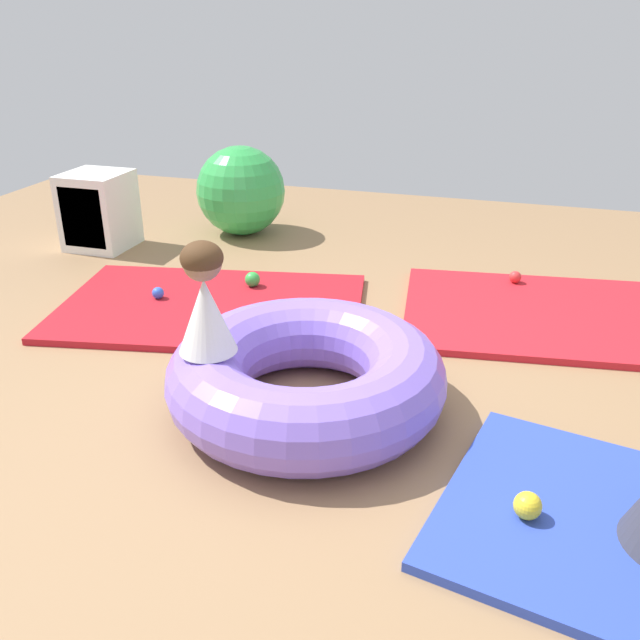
{
  "coord_description": "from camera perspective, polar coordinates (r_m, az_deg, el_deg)",
  "views": [
    {
      "loc": [
        0.83,
        -2.48,
        1.66
      ],
      "look_at": [
        0.0,
        0.23,
        0.36
      ],
      "focal_mm": 38.4,
      "sensor_mm": 36.0,
      "label": 1
    }
  ],
  "objects": [
    {
      "name": "gym_mat_near_right",
      "position": [
        4.15,
        -9.05,
        1.1
      ],
      "size": [
        1.96,
        1.47,
        0.04
      ],
      "primitive_type": "cube",
      "rotation": [
        0.0,
        0.0,
        0.19
      ],
      "color": "#B21923",
      "rests_on": "ground"
    },
    {
      "name": "inflatable_cushion",
      "position": [
        3.03,
        -1.11,
        -4.7
      ],
      "size": [
        1.23,
        1.23,
        0.35
      ],
      "primitive_type": "torus",
      "color": "#8466E0",
      "rests_on": "ground"
    },
    {
      "name": "play_ball_yellow",
      "position": [
        2.55,
        16.92,
        -14.58
      ],
      "size": [
        0.1,
        0.1,
        0.1
      ],
      "primitive_type": "sphere",
      "color": "yellow",
      "rests_on": "gym_mat_far_right"
    },
    {
      "name": "play_ball_green",
      "position": [
        4.35,
        -5.65,
        3.39
      ],
      "size": [
        0.1,
        0.1,
        0.1
      ],
      "primitive_type": "sphere",
      "color": "green",
      "rests_on": "gym_mat_near_right"
    },
    {
      "name": "ground_plane",
      "position": [
        3.09,
        -1.28,
        -7.75
      ],
      "size": [
        8.0,
        8.0,
        0.0
      ],
      "primitive_type": "plane",
      "color": "#93704C"
    },
    {
      "name": "play_ball_red",
      "position": [
        4.57,
        15.96,
        3.46
      ],
      "size": [
        0.08,
        0.08,
        0.08
      ],
      "primitive_type": "sphere",
      "color": "red",
      "rests_on": "gym_mat_center_rear"
    },
    {
      "name": "gym_mat_center_rear",
      "position": [
        4.21,
        18.66,
        0.39
      ],
      "size": [
        1.82,
        1.4,
        0.04
      ],
      "primitive_type": "cube",
      "rotation": [
        0.0,
        0.0,
        0.13
      ],
      "color": "red",
      "rests_on": "ground"
    },
    {
      "name": "play_ball_blue",
      "position": [
        4.27,
        -13.35,
        2.21
      ],
      "size": [
        0.07,
        0.07,
        0.07
      ],
      "primitive_type": "sphere",
      "color": "blue",
      "rests_on": "gym_mat_near_right"
    },
    {
      "name": "exercise_ball_large",
      "position": [
        5.48,
        -6.61,
        10.65
      ],
      "size": [
        0.69,
        0.69,
        0.69
      ],
      "primitive_type": "sphere",
      "color": "green",
      "rests_on": "ground"
    },
    {
      "name": "child_in_white",
      "position": [
        2.8,
        -9.57,
        1.72
      ],
      "size": [
        0.32,
        0.32,
        0.48
      ],
      "rotation": [
        0.0,
        0.0,
        1.95
      ],
      "color": "white",
      "rests_on": "inflatable_cushion"
    },
    {
      "name": "storage_cube",
      "position": [
        5.38,
        -18.08,
        8.61
      ],
      "size": [
        0.44,
        0.44,
        0.56
      ],
      "color": "white",
      "rests_on": "ground"
    }
  ]
}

